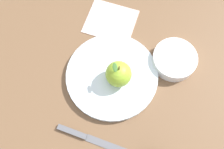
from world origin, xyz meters
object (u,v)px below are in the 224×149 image
(side_bowl, at_px, (175,59))
(knife, at_px, (89,138))
(apple, at_px, (119,74))
(dinner_plate, at_px, (112,76))
(linen_napkin, at_px, (111,21))

(side_bowl, relative_size, knife, 0.59)
(knife, bearing_deg, apple, -113.81)
(dinner_plate, distance_m, linen_napkin, 0.18)
(side_bowl, distance_m, linen_napkin, 0.23)
(side_bowl, bearing_deg, knife, 44.33)
(apple, xyz_separation_m, linen_napkin, (0.03, -0.19, -0.05))
(apple, distance_m, linen_napkin, 0.20)
(dinner_plate, xyz_separation_m, linen_napkin, (0.01, -0.18, -0.01))
(linen_napkin, bearing_deg, dinner_plate, 93.12)
(apple, height_order, linen_napkin, apple)
(dinner_plate, height_order, side_bowl, side_bowl)
(dinner_plate, relative_size, side_bowl, 2.07)
(apple, relative_size, linen_napkin, 0.57)
(apple, distance_m, side_bowl, 0.17)
(apple, bearing_deg, dinner_plate, -29.96)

